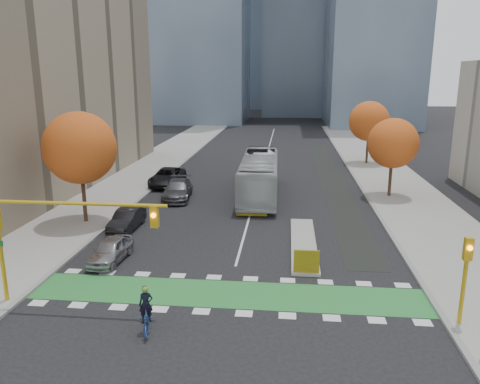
% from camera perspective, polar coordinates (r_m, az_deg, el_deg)
% --- Properties ---
extents(ground, '(300.00, 300.00, 0.00)m').
position_cam_1_polar(ground, '(22.77, -2.00, -13.99)').
color(ground, black).
rests_on(ground, ground).
extents(sidewalk_west, '(7.00, 120.00, 0.15)m').
position_cam_1_polar(sidewalk_west, '(44.39, -15.89, -0.29)').
color(sidewalk_west, gray).
rests_on(sidewalk_west, ground).
extents(sidewalk_east, '(7.00, 120.00, 0.15)m').
position_cam_1_polar(sidewalk_east, '(42.64, 20.17, -1.21)').
color(sidewalk_east, gray).
rests_on(sidewalk_east, ground).
extents(curb_west, '(0.30, 120.00, 0.16)m').
position_cam_1_polar(curb_west, '(43.22, -11.58, -0.41)').
color(curb_west, gray).
rests_on(curb_west, ground).
extents(curb_east, '(0.30, 120.00, 0.16)m').
position_cam_1_polar(curb_east, '(41.90, 15.54, -1.11)').
color(curb_east, gray).
rests_on(curb_east, ground).
extents(bike_crossing, '(20.00, 3.00, 0.01)m').
position_cam_1_polar(bike_crossing, '(24.09, -1.50, -12.31)').
color(bike_crossing, '#297D35').
rests_on(bike_crossing, ground).
extents(centre_line, '(0.15, 70.00, 0.01)m').
position_cam_1_polar(centre_line, '(60.90, 3.13, 3.99)').
color(centre_line, silver).
rests_on(centre_line, ground).
extents(bike_lane_paint, '(2.50, 50.00, 0.01)m').
position_cam_1_polar(bike_lane_paint, '(51.24, 10.98, 1.81)').
color(bike_lane_paint, black).
rests_on(bike_lane_paint, ground).
extents(median_island, '(1.60, 10.00, 0.16)m').
position_cam_1_polar(median_island, '(30.81, 7.75, -6.22)').
color(median_island, gray).
rests_on(median_island, ground).
extents(hazard_board, '(1.40, 0.12, 1.30)m').
position_cam_1_polar(hazard_board, '(26.08, 8.11, -8.39)').
color(hazard_board, yellow).
rests_on(hazard_board, median_island).
extents(tree_west, '(5.20, 5.20, 8.22)m').
position_cam_1_polar(tree_west, '(35.53, -18.93, 5.11)').
color(tree_west, '#332114').
rests_on(tree_west, ground).
extents(tree_east_near, '(4.40, 4.40, 7.08)m').
position_cam_1_polar(tree_east_near, '(43.27, 18.15, 5.66)').
color(tree_east_near, '#332114').
rests_on(tree_east_near, ground).
extents(tree_east_far, '(4.80, 4.80, 7.65)m').
position_cam_1_polar(tree_east_far, '(58.94, 15.46, 8.31)').
color(tree_east_far, '#332114').
rests_on(tree_east_far, ground).
extents(traffic_signal_west, '(8.53, 0.56, 5.20)m').
position_cam_1_polar(traffic_signal_west, '(23.14, -22.16, -3.77)').
color(traffic_signal_west, '#BF9914').
rests_on(traffic_signal_west, ground).
extents(traffic_signal_east, '(0.35, 0.43, 4.10)m').
position_cam_1_polar(traffic_signal_east, '(22.32, 25.83, -8.35)').
color(traffic_signal_east, '#BF9914').
rests_on(traffic_signal_east, ground).
extents(cyclist, '(1.06, 1.92, 2.10)m').
position_cam_1_polar(cyclist, '(21.00, -11.32, -14.69)').
color(cyclist, navy).
rests_on(cyclist, ground).
extents(bus, '(3.50, 13.68, 3.79)m').
position_cam_1_polar(bus, '(41.94, 2.36, 1.98)').
color(bus, '#B0B6B8').
rests_on(bus, ground).
extents(parked_car_a, '(1.86, 4.17, 1.39)m').
position_cam_1_polar(parked_car_a, '(28.71, -15.53, -6.85)').
color(parked_car_a, gray).
rests_on(parked_car_a, ground).
extents(parked_car_b, '(1.62, 4.35, 1.42)m').
position_cam_1_polar(parked_car_b, '(34.23, -13.63, -3.29)').
color(parked_car_b, black).
rests_on(parked_car_b, ground).
extents(parked_car_c, '(2.87, 5.89, 1.65)m').
position_cam_1_polar(parked_car_c, '(41.69, -7.62, 0.28)').
color(parked_car_c, '#47474B').
rests_on(parked_car_c, ground).
extents(parked_car_d, '(2.83, 6.06, 1.68)m').
position_cam_1_polar(parked_car_d, '(46.94, -8.86, 1.82)').
color(parked_car_d, black).
rests_on(parked_car_d, ground).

